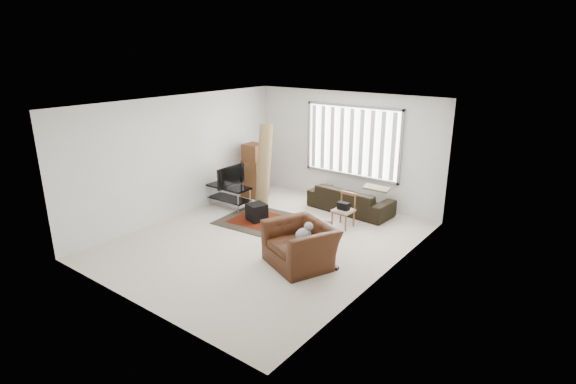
# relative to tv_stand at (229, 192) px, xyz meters

# --- Properties ---
(room) EXTENTS (6.00, 6.02, 2.71)m
(room) POSITION_rel_tv_stand_xyz_m (1.98, -0.43, 1.37)
(room) COLOR beige
(room) RESTS_ON ground
(persian_rug) EXTENTS (2.36, 1.67, 0.02)m
(persian_rug) POSITION_rel_tv_stand_xyz_m (1.46, -0.20, -0.38)
(persian_rug) COLOR black
(persian_rug) RESTS_ON ground
(tv_stand) EXTENTS (1.08, 0.48, 0.54)m
(tv_stand) POSITION_rel_tv_stand_xyz_m (0.00, 0.00, 0.00)
(tv_stand) COLOR black
(tv_stand) RESTS_ON ground
(tv) EXTENTS (0.11, 0.87, 0.50)m
(tv) POSITION_rel_tv_stand_xyz_m (-0.00, 0.00, 0.40)
(tv) COLOR black
(tv) RESTS_ON tv_stand
(subwoofer) EXTENTS (0.48, 0.48, 0.38)m
(subwoofer) POSITION_rel_tv_stand_xyz_m (1.11, -0.28, -0.18)
(subwoofer) COLOR black
(subwoofer) RESTS_ON persian_rug
(moving_boxes) EXTENTS (0.58, 0.54, 1.37)m
(moving_boxes) POSITION_rel_tv_stand_xyz_m (-0.08, 1.01, 0.25)
(moving_boxes) COLOR brown
(moving_boxes) RESTS_ON ground
(white_flatpack) EXTENTS (0.62, 0.32, 0.76)m
(white_flatpack) POSITION_rel_tv_stand_xyz_m (-0.20, 0.92, -0.01)
(white_flatpack) COLOR silver
(white_flatpack) RESTS_ON ground
(rolled_rug) EXTENTS (0.48, 0.73, 2.04)m
(rolled_rug) POSITION_rel_tv_stand_xyz_m (0.79, 0.36, 0.63)
(rolled_rug) COLOR olive
(rolled_rug) RESTS_ON ground
(sofa) EXTENTS (2.05, 1.00, 0.77)m
(sofa) POSITION_rel_tv_stand_xyz_m (2.45, 1.51, -0.01)
(sofa) COLOR black
(sofa) RESTS_ON ground
(side_chair) EXTENTS (0.41, 0.41, 0.74)m
(side_chair) POSITION_rel_tv_stand_xyz_m (2.81, 0.60, 0.02)
(side_chair) COLOR #927760
(side_chair) RESTS_ON ground
(armchair) EXTENTS (1.47, 1.39, 0.86)m
(armchair) POSITION_rel_tv_stand_xyz_m (3.10, -1.39, 0.04)
(armchair) COLOR #3C1B0C
(armchair) RESTS_ON ground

